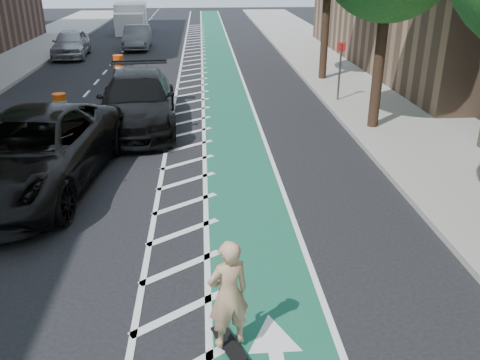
{
  "coord_description": "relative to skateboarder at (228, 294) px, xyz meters",
  "views": [
    {
      "loc": [
        2.02,
        -8.41,
        5.46
      ],
      "look_at": [
        2.76,
        1.65,
        1.1
      ],
      "focal_mm": 38.0,
      "sensor_mm": 36.0,
      "label": 1
    }
  ],
  "objects": [
    {
      "name": "curb_right",
      "position": [
        4.75,
        12.3,
        -0.92
      ],
      "size": [
        0.12,
        90.0,
        0.16
      ],
      "primitive_type": "cube",
      "color": "gray",
      "rests_on": "ground"
    },
    {
      "name": "barrel_c",
      "position": [
        -4.7,
        21.3,
        -0.56
      ],
      "size": [
        0.68,
        0.68,
        0.93
      ],
      "color": "#D8440B",
      "rests_on": "ground"
    },
    {
      "name": "sidewalk_right",
      "position": [
        7.2,
        12.3,
        -0.93
      ],
      "size": [
        5.0,
        90.0,
        0.15
      ],
      "primitive_type": "cube",
      "color": "gray",
      "rests_on": "ground"
    },
    {
      "name": "car_silver",
      "position": [
        -8.3,
        26.42,
        -0.18
      ],
      "size": [
        2.27,
        4.94,
        1.64
      ],
      "primitive_type": "imported",
      "rotation": [
        0.0,
        0.0,
        0.07
      ],
      "color": "#A7A7AD",
      "rests_on": "ground"
    },
    {
      "name": "buffer_strip",
      "position": [
        -0.8,
        12.3,
        -1.0
      ],
      "size": [
        1.4,
        90.0,
        0.01
      ],
      "primitive_type": "cube",
      "color": "silver",
      "rests_on": "ground"
    },
    {
      "name": "barrel_a",
      "position": [
        -4.5,
        7.68,
        -0.58
      ],
      "size": [
        0.66,
        0.66,
        0.9
      ],
      "color": "#E64D0C",
      "rests_on": "ground"
    },
    {
      "name": "suv_far",
      "position": [
        -2.61,
        11.62,
        -0.07
      ],
      "size": [
        3.04,
        6.59,
        1.87
      ],
      "primitive_type": "imported",
      "rotation": [
        0.0,
        0.0,
        0.07
      ],
      "color": "black",
      "rests_on": "ground"
    },
    {
      "name": "car_grey",
      "position": [
        -4.61,
        29.41,
        -0.24
      ],
      "size": [
        1.71,
        4.65,
        1.52
      ],
      "primitive_type": "imported",
      "rotation": [
        0.0,
        0.0,
        0.02
      ],
      "color": "#5D5D62",
      "rests_on": "ground"
    },
    {
      "name": "suv_near",
      "position": [
        -4.7,
        6.41,
        -0.02
      ],
      "size": [
        4.09,
        7.43,
        1.97
      ],
      "primitive_type": "imported",
      "rotation": [
        0.0,
        0.0,
        -0.12
      ],
      "color": "black",
      "rests_on": "ground"
    },
    {
      "name": "skateboard",
      "position": [
        -0.0,
        0.0,
        -0.91
      ],
      "size": [
        0.55,
        0.9,
        0.12
      ],
      "rotation": [
        0.0,
        0.0,
        0.37
      ],
      "color": "black",
      "rests_on": "ground"
    },
    {
      "name": "sign_post",
      "position": [
        5.3,
        14.3,
        0.35
      ],
      "size": [
        0.35,
        0.08,
        2.47
      ],
      "color": "#4C4C4C",
      "rests_on": "ground"
    },
    {
      "name": "bike_lane",
      "position": [
        0.7,
        12.3,
        -1.0
      ],
      "size": [
        2.0,
        90.0,
        0.01
      ],
      "primitive_type": "cube",
      "color": "#185540",
      "rests_on": "ground"
    },
    {
      "name": "barrel_b",
      "position": [
        -5.74,
        13.21,
        -0.6
      ],
      "size": [
        0.63,
        0.63,
        0.86
      ],
      "color": "#FF550D",
      "rests_on": "ground"
    },
    {
      "name": "skateboarder",
      "position": [
        0.0,
        0.0,
        0.0
      ],
      "size": [
        0.76,
        0.63,
        1.77
      ],
      "primitive_type": "imported",
      "rotation": [
        0.0,
        0.0,
        3.52
      ],
      "color": "tan",
      "rests_on": "skateboard"
    },
    {
      "name": "box_truck",
      "position": [
        -6.1,
        38.26,
        0.03
      ],
      "size": [
        2.7,
        5.51,
        2.24
      ],
      "rotation": [
        0.0,
        0.0,
        0.06
      ],
      "color": "silver",
      "rests_on": "ground"
    },
    {
      "name": "ground",
      "position": [
        -2.3,
        2.3,
        -1.0
      ],
      "size": [
        120.0,
        120.0,
        0.0
      ],
      "primitive_type": "plane",
      "color": "black",
      "rests_on": "ground"
    }
  ]
}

